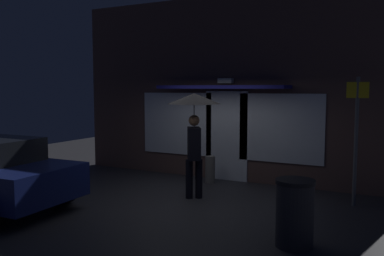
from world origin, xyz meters
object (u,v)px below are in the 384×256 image
Objects in this scene: person_with_umbrella at (194,116)px; street_sign_post at (356,134)px; sidewalk_bollard at (210,170)px; trash_bin at (295,213)px.

street_sign_post is (3.00, 0.93, -0.30)m from person_with_umbrella.
trash_bin is at bearing -47.60° from sidewalk_bollard.
street_sign_post is 2.55× the size of trash_bin.
person_with_umbrella is 3.24m from trash_bin.
street_sign_post reaches higher than trash_bin.
sidewalk_bollard is (-0.30, 1.41, -1.39)m from person_with_umbrella.
person_with_umbrella is 3.35× the size of sidewalk_bollard.
trash_bin is (2.80, -3.07, 0.17)m from sidewalk_bollard.
person_with_umbrella is 2.22× the size of trash_bin.
sidewalk_bollard is at bearing 158.89° from person_with_umbrella.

